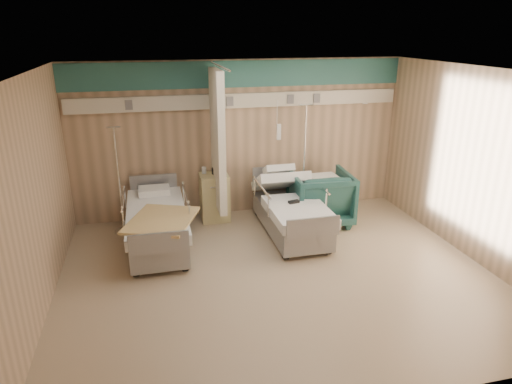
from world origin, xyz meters
TOP-DOWN VIEW (x-y plane):
  - ground at (0.00, 0.00)m, footprint 6.00×5.00m
  - room_walls at (-0.03, 0.25)m, footprint 6.04×5.04m
  - bed_right at (0.60, 1.30)m, footprint 1.00×2.16m
  - bed_left at (-1.60, 1.30)m, footprint 1.00×2.16m
  - bedside_cabinet at (-0.55, 2.20)m, footprint 0.50×0.48m
  - visitor_armchair at (1.25, 1.63)m, footprint 1.08×1.11m
  - waffle_blanket at (1.26, 1.62)m, footprint 0.66×0.59m
  - iv_stand_right at (1.10, 2.11)m, footprint 0.37×0.37m
  - iv_stand_left at (-2.15, 2.01)m, footprint 0.33×0.33m
  - call_remote at (0.58, 1.09)m, footprint 0.19×0.12m
  - tan_blanket at (-1.53, 0.84)m, footprint 1.21×1.34m
  - toiletry_bag at (-0.46, 2.20)m, footprint 0.25×0.19m
  - white_cup at (-0.71, 2.32)m, footprint 0.10×0.10m

SIDE VIEW (x-z plane):
  - ground at x=0.00m, z-range 0.00..0.00m
  - bed_right at x=0.60m, z-range 0.00..0.63m
  - bed_left at x=-1.60m, z-range 0.00..0.63m
  - iv_stand_left at x=-2.15m, z-range -0.54..1.29m
  - iv_stand_right at x=1.10m, z-range -0.61..1.44m
  - bedside_cabinet at x=-0.55m, z-range 0.00..0.85m
  - visitor_armchair at x=1.25m, z-range 0.00..0.95m
  - tan_blanket at x=-1.53m, z-range 0.63..0.67m
  - call_remote at x=0.58m, z-range 0.63..0.67m
  - white_cup at x=-0.71m, z-range 0.85..0.97m
  - toiletry_bag at x=-0.46m, z-range 0.85..0.97m
  - waffle_blanket at x=1.26m, z-range 0.95..1.02m
  - room_walls at x=-0.03m, z-range 0.45..3.27m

